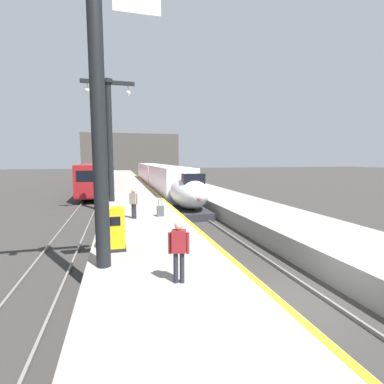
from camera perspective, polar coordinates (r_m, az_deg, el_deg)
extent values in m
plane|color=#33302D|center=(9.96, 21.23, -19.97)|extent=(260.00, 260.00, 0.00)
cube|color=gray|center=(32.13, -12.40, -0.37)|extent=(4.80, 110.00, 1.05)
cube|color=gray|center=(33.47, 1.59, 0.06)|extent=(4.80, 110.00, 1.05)
cube|color=yellow|center=(32.25, -8.37, 0.69)|extent=(0.20, 107.80, 0.01)
cube|color=slate|center=(35.20, -7.21, -0.42)|extent=(0.08, 110.00, 0.12)
cube|color=slate|center=(35.43, -4.81, -0.35)|extent=(0.08, 110.00, 0.12)
cube|color=slate|center=(35.06, -20.44, -0.82)|extent=(0.08, 110.00, 0.12)
cube|color=slate|center=(34.94, -18.00, -0.75)|extent=(0.08, 110.00, 0.12)
ellipsoid|color=silver|center=(22.11, -0.67, 0.04)|extent=(2.78, 5.89, 2.56)
cube|color=#28282D|center=(22.06, -0.47, -4.06)|extent=(2.46, 5.01, 0.55)
cube|color=black|center=(20.73, 0.23, 2.57)|extent=(1.59, 1.00, 0.90)
sphere|color=#F24C4C|center=(19.39, 1.42, -1.35)|extent=(0.28, 0.28, 0.28)
cube|color=silver|center=(30.62, -4.72, 2.34)|extent=(2.90, 14.00, 3.05)
cube|color=black|center=(30.36, -7.37, 3.31)|extent=(0.04, 11.90, 0.80)
cube|color=black|center=(30.86, -2.13, 3.41)|extent=(0.04, 11.90, 0.80)
cube|color=silver|center=(30.74, -4.69, -0.03)|extent=(2.92, 13.30, 0.24)
cube|color=black|center=(26.46, -2.95, -2.25)|extent=(2.03, 2.20, 0.56)
cube|color=black|center=(35.19, -5.98, -0.05)|extent=(2.03, 2.20, 0.56)
cube|color=silver|center=(47.02, -8.32, 3.81)|extent=(2.90, 18.00, 3.05)
cube|color=black|center=(46.85, -10.06, 4.44)|extent=(0.04, 15.84, 0.80)
cube|color=black|center=(47.18, -6.62, 4.51)|extent=(0.04, 15.84, 0.80)
cube|color=black|center=(41.09, -7.29, 0.90)|extent=(2.03, 2.20, 0.56)
cube|color=black|center=(53.20, -9.05, 2.19)|extent=(2.03, 2.20, 0.56)
cube|color=maroon|center=(37.75, -19.01, 2.93)|extent=(2.85, 18.00, 3.30)
cube|color=black|center=(28.80, -20.30, 3.01)|extent=(2.28, 0.08, 1.10)
cube|color=black|center=(37.85, -21.15, 3.61)|extent=(0.04, 15.30, 0.90)
cube|color=black|center=(37.65, -16.92, 3.76)|extent=(0.04, 15.30, 0.90)
cube|color=black|center=(32.21, -19.60, -1.06)|extent=(2.00, 2.00, 0.52)
cube|color=black|center=(43.63, -18.40, 0.92)|extent=(2.00, 2.00, 0.52)
cube|color=maroon|center=(56.30, -17.70, 4.11)|extent=(2.85, 18.00, 3.30)
cylinder|color=black|center=(9.05, -18.57, 15.73)|extent=(0.44, 0.44, 9.64)
cylinder|color=black|center=(23.12, -16.37, 9.80)|extent=(0.44, 0.44, 9.41)
cylinder|color=black|center=(23.83, -16.75, 20.80)|extent=(0.68, 0.68, 0.30)
cube|color=black|center=(23.80, -16.75, 20.56)|extent=(4.00, 0.24, 0.28)
cylinder|color=black|center=(23.80, -20.55, 19.56)|extent=(0.03, 0.03, 0.60)
sphere|color=#EFEACC|center=(23.72, -20.51, 18.74)|extent=(0.36, 0.36, 0.36)
cylinder|color=black|center=(23.74, -12.87, 19.85)|extent=(0.03, 0.03, 0.60)
sphere|color=#EFEACC|center=(23.66, -12.84, 19.02)|extent=(0.36, 0.36, 0.36)
cylinder|color=#23232D|center=(16.23, -11.97, -3.81)|extent=(0.13, 0.13, 0.85)
cylinder|color=#23232D|center=(16.14, -11.47, -3.86)|extent=(0.13, 0.13, 0.85)
cube|color=gray|center=(16.07, -11.78, -1.26)|extent=(0.43, 0.41, 0.62)
cylinder|color=gray|center=(16.22, -12.47, -1.38)|extent=(0.09, 0.09, 0.58)
cylinder|color=gray|center=(15.94, -11.07, -1.49)|extent=(0.09, 0.09, 0.58)
sphere|color=tan|center=(16.02, -11.82, 0.23)|extent=(0.22, 0.22, 0.22)
cylinder|color=#23232D|center=(7.88, -3.32, -15.08)|extent=(0.13, 0.13, 0.85)
cylinder|color=#23232D|center=(7.87, -2.04, -15.09)|extent=(0.13, 0.13, 0.85)
cube|color=maroon|center=(7.63, -2.71, -9.96)|extent=(0.42, 0.31, 0.62)
cylinder|color=maroon|center=(7.66, -4.53, -10.29)|extent=(0.09, 0.09, 0.58)
cylinder|color=maroon|center=(7.64, -0.88, -10.33)|extent=(0.09, 0.09, 0.58)
sphere|color=tan|center=(7.52, -2.73, -6.89)|extent=(0.22, 0.22, 0.22)
cube|color=#4C4C51|center=(16.63, -6.46, -3.90)|extent=(0.40, 0.22, 0.60)
cylinder|color=#262628|center=(16.53, -6.82, -2.27)|extent=(0.02, 0.02, 0.36)
cylinder|color=#262628|center=(16.56, -6.14, -2.25)|extent=(0.02, 0.02, 0.36)
cube|color=#262628|center=(16.52, -6.49, -1.61)|extent=(0.22, 0.03, 0.02)
cube|color=yellow|center=(10.74, -15.38, -7.26)|extent=(0.70, 0.56, 1.60)
cube|color=black|center=(10.39, -15.45, -5.75)|extent=(0.40, 0.02, 0.32)
cube|color=black|center=(10.94, -15.26, -11.02)|extent=(0.76, 0.62, 0.12)
cube|color=#4C4742|center=(109.28, -12.20, 7.93)|extent=(36.00, 2.00, 14.00)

